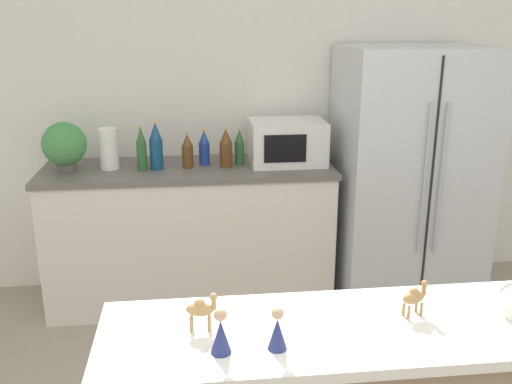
{
  "coord_description": "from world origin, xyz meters",
  "views": [
    {
      "loc": [
        -0.39,
        -1.16,
        1.88
      ],
      "look_at": [
        -0.1,
        1.38,
        1.07
      ],
      "focal_mm": 40.0,
      "sensor_mm": 36.0,
      "label": 1
    }
  ],
  "objects_px": {
    "refrigerator": "(408,176)",
    "wise_man_figurine_purple": "(221,334)",
    "camel_figurine": "(201,308)",
    "wise_man_figurine_crimson": "(277,331)",
    "back_bottle_0": "(188,151)",
    "back_bottle_5": "(204,148)",
    "potted_plant": "(64,145)",
    "back_bottle_1": "(141,148)",
    "back_bottle_3": "(156,146)",
    "microwave": "(287,142)",
    "back_bottle_2": "(239,147)",
    "back_bottle_4": "(141,149)",
    "camel_figurine_second": "(415,296)",
    "paper_towel_roll": "(109,149)",
    "back_bottle_6": "(226,148)"
  },
  "relations": [
    {
      "from": "microwave",
      "to": "back_bottle_4",
      "type": "height_order",
      "value": "back_bottle_4"
    },
    {
      "from": "paper_towel_roll",
      "to": "camel_figurine",
      "type": "xyz_separation_m",
      "value": [
        0.53,
        -2.0,
        -0.05
      ]
    },
    {
      "from": "refrigerator",
      "to": "wise_man_figurine_crimson",
      "type": "height_order",
      "value": "refrigerator"
    },
    {
      "from": "camel_figurine_second",
      "to": "wise_man_figurine_purple",
      "type": "distance_m",
      "value": 0.65
    },
    {
      "from": "back_bottle_4",
      "to": "wise_man_figurine_purple",
      "type": "relative_size",
      "value": 2.03
    },
    {
      "from": "back_bottle_1",
      "to": "microwave",
      "type": "bearing_deg",
      "value": -1.73
    },
    {
      "from": "back_bottle_6",
      "to": "camel_figurine_second",
      "type": "bearing_deg",
      "value": -76.18
    },
    {
      "from": "microwave",
      "to": "back_bottle_5",
      "type": "xyz_separation_m",
      "value": [
        -0.54,
        0.02,
        -0.03
      ]
    },
    {
      "from": "microwave",
      "to": "back_bottle_6",
      "type": "bearing_deg",
      "value": -173.15
    },
    {
      "from": "camel_figurine_second",
      "to": "wise_man_figurine_crimson",
      "type": "height_order",
      "value": "wise_man_figurine_crimson"
    },
    {
      "from": "back_bottle_2",
      "to": "camel_figurine_second",
      "type": "xyz_separation_m",
      "value": [
        0.39,
        -2.01,
        -0.03
      ]
    },
    {
      "from": "back_bottle_4",
      "to": "back_bottle_6",
      "type": "relative_size",
      "value": 1.13
    },
    {
      "from": "back_bottle_1",
      "to": "camel_figurine_second",
      "type": "relative_size",
      "value": 2.16
    },
    {
      "from": "potted_plant",
      "to": "back_bottle_5",
      "type": "distance_m",
      "value": 0.86
    },
    {
      "from": "back_bottle_0",
      "to": "back_bottle_4",
      "type": "xyz_separation_m",
      "value": [
        -0.28,
        -0.03,
        0.03
      ]
    },
    {
      "from": "back_bottle_0",
      "to": "back_bottle_5",
      "type": "xyz_separation_m",
      "value": [
        0.11,
        0.07,
        0.0
      ]
    },
    {
      "from": "camel_figurine",
      "to": "wise_man_figurine_crimson",
      "type": "relative_size",
      "value": 0.93
    },
    {
      "from": "camel_figurine",
      "to": "wise_man_figurine_crimson",
      "type": "distance_m",
      "value": 0.25
    },
    {
      "from": "camel_figurine",
      "to": "wise_man_figurine_purple",
      "type": "xyz_separation_m",
      "value": [
        0.05,
        -0.13,
        -0.01
      ]
    },
    {
      "from": "microwave",
      "to": "back_bottle_5",
      "type": "distance_m",
      "value": 0.54
    },
    {
      "from": "potted_plant",
      "to": "paper_towel_roll",
      "type": "bearing_deg",
      "value": 7.93
    },
    {
      "from": "potted_plant",
      "to": "back_bottle_2",
      "type": "bearing_deg",
      "value": 3.04
    },
    {
      "from": "potted_plant",
      "to": "back_bottle_6",
      "type": "height_order",
      "value": "potted_plant"
    },
    {
      "from": "paper_towel_roll",
      "to": "microwave",
      "type": "xyz_separation_m",
      "value": [
        1.14,
        0.02,
        0.01
      ]
    },
    {
      "from": "back_bottle_3",
      "to": "camel_figurine",
      "type": "xyz_separation_m",
      "value": [
        0.23,
        -1.96,
        -0.06
      ]
    },
    {
      "from": "potted_plant",
      "to": "back_bottle_0",
      "type": "relative_size",
      "value": 1.35
    },
    {
      "from": "refrigerator",
      "to": "back_bottle_5",
      "type": "bearing_deg",
      "value": 174.99
    },
    {
      "from": "camel_figurine_second",
      "to": "back_bottle_4",
      "type": "bearing_deg",
      "value": 117.54
    },
    {
      "from": "refrigerator",
      "to": "wise_man_figurine_purple",
      "type": "distance_m",
      "value": 2.46
    },
    {
      "from": "potted_plant",
      "to": "back_bottle_1",
      "type": "bearing_deg",
      "value": 9.91
    },
    {
      "from": "back_bottle_5",
      "to": "wise_man_figurine_crimson",
      "type": "height_order",
      "value": "back_bottle_5"
    },
    {
      "from": "potted_plant",
      "to": "back_bottle_3",
      "type": "relative_size",
      "value": 1.01
    },
    {
      "from": "camel_figurine_second",
      "to": "wise_man_figurine_crimson",
      "type": "relative_size",
      "value": 0.87
    },
    {
      "from": "paper_towel_roll",
      "to": "back_bottle_1",
      "type": "bearing_deg",
      "value": 12.49
    },
    {
      "from": "back_bottle_2",
      "to": "camel_figurine",
      "type": "distance_m",
      "value": 2.04
    },
    {
      "from": "potted_plant",
      "to": "wise_man_figurine_crimson",
      "type": "xyz_separation_m",
      "value": [
        1.01,
        -2.1,
        -0.1
      ]
    },
    {
      "from": "back_bottle_1",
      "to": "back_bottle_4",
      "type": "distance_m",
      "value": 0.11
    },
    {
      "from": "camel_figurine",
      "to": "potted_plant",
      "type": "bearing_deg",
      "value": 111.9
    },
    {
      "from": "back_bottle_0",
      "to": "camel_figurine_second",
      "type": "bearing_deg",
      "value": -69.74
    },
    {
      "from": "refrigerator",
      "to": "paper_towel_roll",
      "type": "distance_m",
      "value": 1.95
    },
    {
      "from": "wise_man_figurine_crimson",
      "to": "back_bottle_0",
      "type": "bearing_deg",
      "value": 96.97
    },
    {
      "from": "wise_man_figurine_crimson",
      "to": "back_bottle_3",
      "type": "bearing_deg",
      "value": 102.17
    },
    {
      "from": "back_bottle_4",
      "to": "paper_towel_roll",
      "type": "bearing_deg",
      "value": 164.03
    },
    {
      "from": "back_bottle_1",
      "to": "back_bottle_3",
      "type": "relative_size",
      "value": 0.82
    },
    {
      "from": "back_bottle_1",
      "to": "potted_plant",
      "type": "bearing_deg",
      "value": -170.09
    },
    {
      "from": "microwave",
      "to": "camel_figurine_second",
      "type": "distance_m",
      "value": 2.01
    },
    {
      "from": "back_bottle_5",
      "to": "camel_figurine_second",
      "type": "relative_size",
      "value": 2.0
    },
    {
      "from": "back_bottle_2",
      "to": "back_bottle_0",
      "type": "bearing_deg",
      "value": -171.43
    },
    {
      "from": "potted_plant",
      "to": "camel_figurine",
      "type": "relative_size",
      "value": 2.48
    },
    {
      "from": "back_bottle_6",
      "to": "wise_man_figurine_purple",
      "type": "distance_m",
      "value": 2.11
    }
  ]
}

